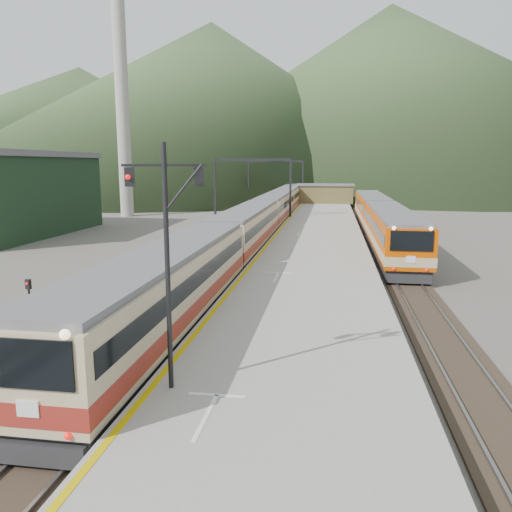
# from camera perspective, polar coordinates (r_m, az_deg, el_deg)

# --- Properties ---
(track_main) EXTENTS (2.60, 200.00, 0.23)m
(track_main) POSITION_cam_1_polar(r_m,az_deg,el_deg) (46.39, 0.13, 1.51)
(track_main) COLOR black
(track_main) RESTS_ON ground
(track_far) EXTENTS (2.60, 200.00, 0.23)m
(track_far) POSITION_cam_1_polar(r_m,az_deg,el_deg) (47.38, -5.86, 1.64)
(track_far) COLOR black
(track_far) RESTS_ON ground
(track_second) EXTENTS (2.60, 200.00, 0.23)m
(track_second) POSITION_cam_1_polar(r_m,az_deg,el_deg) (46.13, 14.40, 1.13)
(track_second) COLOR black
(track_second) RESTS_ON ground
(platform) EXTENTS (8.00, 100.00, 1.00)m
(platform) POSITION_cam_1_polar(r_m,az_deg,el_deg) (43.86, 6.99, 1.48)
(platform) COLOR gray
(platform) RESTS_ON ground
(gantry_near) EXTENTS (9.55, 0.25, 8.00)m
(gantry_near) POSITION_cam_1_polar(r_m,az_deg,el_deg) (61.11, -0.43, 8.86)
(gantry_near) COLOR black
(gantry_near) RESTS_ON ground
(gantry_far) EXTENTS (9.55, 0.25, 8.00)m
(gantry_far) POSITION_cam_1_polar(r_m,az_deg,el_deg) (85.88, 2.24, 9.31)
(gantry_far) COLOR black
(gantry_far) RESTS_ON ground
(smokestack) EXTENTS (1.80, 1.80, 30.00)m
(smokestack) POSITION_cam_1_polar(r_m,az_deg,el_deg) (73.63, -15.02, 16.12)
(smokestack) COLOR #9E998E
(smokestack) RESTS_ON ground
(station_shed) EXTENTS (9.40, 4.40, 3.10)m
(station_shed) POSITION_cam_1_polar(r_m,az_deg,el_deg) (83.46, 7.89, 7.11)
(station_shed) COLOR brown
(station_shed) RESTS_ON platform
(hill_a) EXTENTS (180.00, 180.00, 60.00)m
(hill_a) POSITION_cam_1_polar(r_m,az_deg,el_deg) (202.13, -4.99, 16.86)
(hill_a) COLOR #314524
(hill_a) RESTS_ON ground
(hill_b) EXTENTS (220.00, 220.00, 75.00)m
(hill_b) POSITION_cam_1_polar(r_m,az_deg,el_deg) (238.38, 14.87, 17.39)
(hill_b) COLOR #314524
(hill_b) RESTS_ON ground
(hill_d) EXTENTS (200.00, 200.00, 55.00)m
(hill_d) POSITION_cam_1_polar(r_m,az_deg,el_deg) (276.89, -19.21, 14.07)
(hill_d) COLOR #314524
(hill_d) RESTS_ON ground
(main_train) EXTENTS (2.95, 101.08, 3.60)m
(main_train) POSITION_cam_1_polar(r_m,az_deg,el_deg) (60.90, 2.23, 5.49)
(main_train) COLOR tan
(main_train) RESTS_ON track_main
(second_train) EXTENTS (3.00, 40.91, 3.67)m
(second_train) POSITION_cam_1_polar(r_m,az_deg,el_deg) (50.97, 13.95, 4.27)
(second_train) COLOR #BE4400
(second_train) RESTS_ON track_second
(signal_mast) EXTENTS (2.12, 0.80, 6.85)m
(signal_mast) POSITION_cam_1_polar(r_m,az_deg,el_deg) (13.71, -10.18, 1.50)
(signal_mast) COLOR black
(signal_mast) RESTS_ON platform
(short_signal_b) EXTENTS (0.26, 0.23, 2.27)m
(short_signal_b) POSITION_cam_1_polar(r_m,az_deg,el_deg) (34.00, -8.75, 0.48)
(short_signal_b) COLOR black
(short_signal_b) RESTS_ON ground
(short_signal_c) EXTENTS (0.24, 0.19, 2.27)m
(short_signal_c) POSITION_cam_1_polar(r_m,az_deg,el_deg) (24.41, -24.49, -4.29)
(short_signal_c) COLOR black
(short_signal_c) RESTS_ON ground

